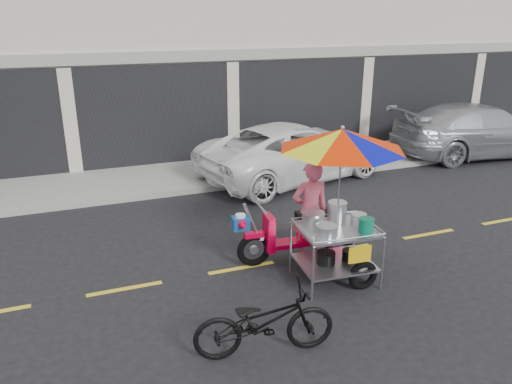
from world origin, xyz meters
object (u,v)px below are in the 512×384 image
object	(u,v)px
food_vendor_rig	(328,181)
near_bicycle	(264,321)
white_pickup	(295,151)
silver_pickup	(480,130)

from	to	relation	value
food_vendor_rig	near_bicycle	bearing A→B (deg)	-131.71
white_pickup	near_bicycle	xyz separation A→B (m)	(-3.50, -6.62, -0.26)
silver_pickup	food_vendor_rig	size ratio (longest dim) A/B	2.11
silver_pickup	near_bicycle	world-z (taller)	silver_pickup
silver_pickup	food_vendor_rig	world-z (taller)	food_vendor_rig
white_pickup	silver_pickup	distance (m)	6.29
near_bicycle	food_vendor_rig	world-z (taller)	food_vendor_rig
white_pickup	silver_pickup	xyz separation A→B (m)	(6.29, 0.02, 0.06)
white_pickup	silver_pickup	size ratio (longest dim) A/B	0.97
food_vendor_rig	white_pickup	bearing A→B (deg)	75.13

